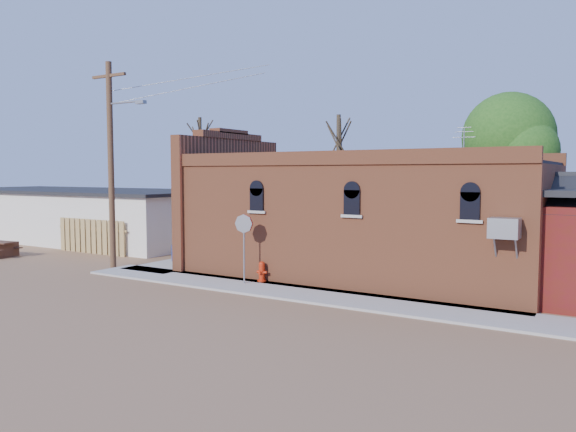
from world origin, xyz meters
The scene contains 13 objects.
ground centered at (0.00, 0.00, 0.00)m, with size 120.00×120.00×0.00m, color brown.
sidewalk_south centered at (1.50, 0.90, 0.04)m, with size 19.00×2.20×0.08m, color #9E9991.
sidewalk_west centered at (-6.30, 6.00, 0.04)m, with size 2.60×10.00×0.08m, color #9E9991.
brick_bar centered at (1.64, 5.49, 2.34)m, with size 16.40×7.97×6.30m.
storage_building centered at (-19.00, 8.00, 1.60)m, with size 20.40×8.40×3.17m.
wood_fence centered at (-12.80, 3.80, 0.90)m, with size 5.20×0.10×1.80m, color olive, non-canonical shape.
utility_pole centered at (-8.14, 1.20, 4.77)m, with size 3.12×0.26×9.00m.
tree_bare_near centered at (-3.00, 13.00, 5.96)m, with size 2.80×2.80×7.65m.
tree_bare_far centered at (-14.00, 14.00, 6.36)m, with size 2.80×2.80×8.16m.
tree_leafy centered at (6.00, 13.50, 5.93)m, with size 4.40×4.40×8.15m.
fire_hydrant centered at (-0.66, 1.80, 0.46)m, with size 0.45×0.44×0.78m.
stop_sign centered at (-1.04, 1.17, 2.08)m, with size 0.70×0.20×2.60m.
trash_barrel centered at (-6.96, 3.93, 0.46)m, with size 0.49×0.49×0.76m, color navy.
Camera 1 is at (11.22, -15.72, 4.21)m, focal length 35.00 mm.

